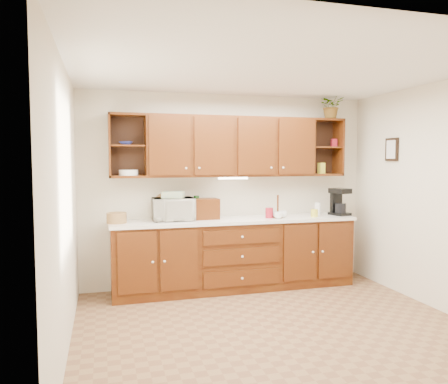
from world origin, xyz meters
TOP-DOWN VIEW (x-y plane):
  - floor at (0.00, 0.00)m, footprint 4.00×4.00m
  - ceiling at (0.00, 0.00)m, footprint 4.00×4.00m
  - back_wall at (0.00, 1.75)m, footprint 4.00×0.00m
  - left_wall at (-2.00, 0.00)m, footprint 0.00×3.50m
  - right_wall at (2.00, 0.00)m, footprint 0.00×3.50m
  - base_cabinets at (0.00, 1.45)m, footprint 3.20×0.60m
  - countertop at (0.00, 1.44)m, footprint 3.24×0.64m
  - upper_cabinets at (0.01, 1.59)m, footprint 3.20×0.33m
  - undercabinet_light at (0.00, 1.53)m, footprint 0.40×0.05m
  - framed_picture at (1.98, 0.90)m, footprint 0.03×0.24m
  - wicker_basket at (-1.52, 1.44)m, footprint 0.31×0.31m
  - microwave at (-0.81, 1.49)m, footprint 0.52×0.35m
  - towel_stack at (-0.81, 1.49)m, footprint 0.32×0.28m
  - wine_bottle at (-0.49, 1.59)m, footprint 0.09×0.09m
  - woven_tray at (-0.87, 1.66)m, footprint 0.37×0.16m
  - bread_box at (-0.41, 1.51)m, footprint 0.39×0.26m
  - mug_tree at (0.57, 1.36)m, footprint 0.27×0.27m
  - canister_red at (0.46, 1.38)m, footprint 0.11×0.11m
  - canister_white at (1.21, 1.46)m, footprint 0.11×0.11m
  - canister_yellow at (1.10, 1.33)m, footprint 0.11×0.11m
  - coffee_maker at (1.52, 1.41)m, footprint 0.26×0.31m
  - bowl_stack at (-1.39, 1.56)m, footprint 0.20×0.20m
  - plate_stack at (-1.36, 1.57)m, footprint 0.30×0.30m
  - pantry_box_yellow at (1.31, 1.55)m, footprint 0.10×0.08m
  - pantry_box_red at (1.52, 1.58)m, footprint 0.09×0.08m
  - potted_plant at (1.45, 1.54)m, footprint 0.40×0.38m

SIDE VIEW (x-z plane):
  - floor at x=0.00m, z-range 0.00..0.00m
  - base_cabinets at x=0.00m, z-range 0.00..0.90m
  - countertop at x=0.00m, z-range 0.90..0.94m
  - woven_tray at x=-0.87m, z-range 0.77..1.13m
  - mug_tree at x=0.57m, z-range 0.83..1.14m
  - canister_yellow at x=1.10m, z-range 0.94..1.04m
  - wicker_basket at x=-1.52m, z-range 0.94..1.07m
  - canister_red at x=0.46m, z-range 0.94..1.08m
  - canister_white at x=1.21m, z-range 0.94..1.12m
  - bread_box at x=-0.41m, z-range 0.94..1.21m
  - microwave at x=-0.81m, z-range 0.94..1.23m
  - wine_bottle at x=-0.49m, z-range 0.94..1.24m
  - coffee_maker at x=1.52m, z-range 0.93..1.31m
  - towel_stack at x=-0.81m, z-range 1.23..1.31m
  - back_wall at x=0.00m, z-range -0.70..3.30m
  - left_wall at x=-2.00m, z-range -0.45..3.05m
  - right_wall at x=2.00m, z-range -0.45..3.05m
  - undercabinet_light at x=0.00m, z-range 1.46..1.48m
  - plate_stack at x=-1.36m, z-range 1.52..1.59m
  - pantry_box_yellow at x=1.31m, z-range 1.52..1.67m
  - framed_picture at x=1.98m, z-range 1.70..2.00m
  - upper_cabinets at x=0.01m, z-range 1.49..2.29m
  - bowl_stack at x=-1.39m, z-range 1.90..1.94m
  - pantry_box_red at x=1.52m, z-range 1.90..2.01m
  - potted_plant at x=1.45m, z-range 2.29..2.65m
  - ceiling at x=0.00m, z-range 2.60..2.60m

